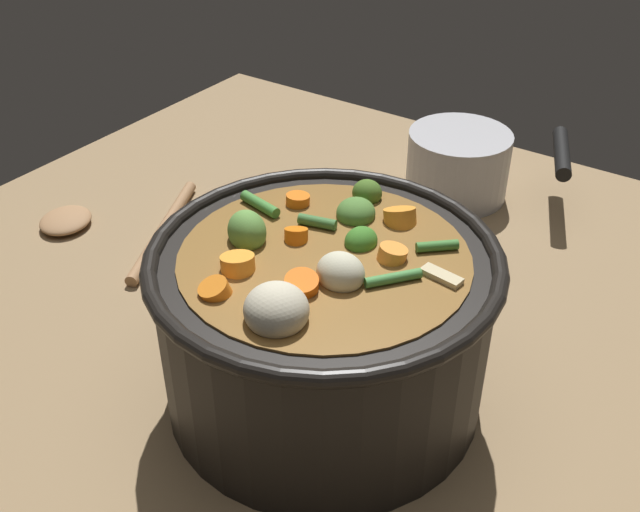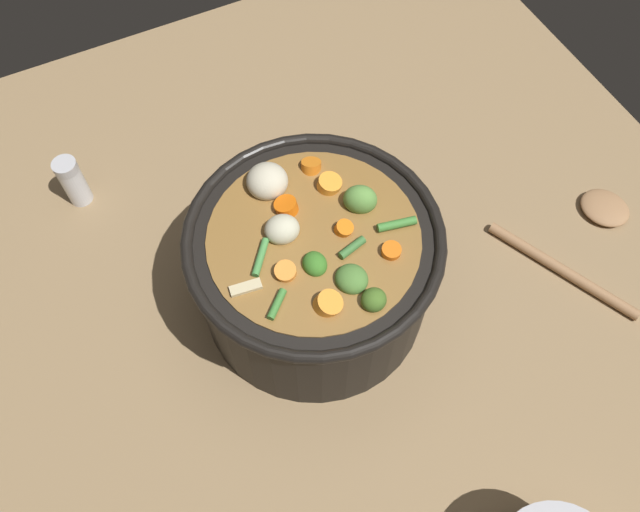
{
  "view_description": "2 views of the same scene",
  "coord_description": "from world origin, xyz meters",
  "views": [
    {
      "loc": [
        -0.4,
        -0.27,
        0.47
      ],
      "look_at": [
        0.01,
        0.01,
        0.13
      ],
      "focal_mm": 42.47,
      "sensor_mm": 36.0,
      "label": 1
    },
    {
      "loc": [
        0.33,
        -0.15,
        0.73
      ],
      "look_at": [
        0.01,
        0.0,
        0.13
      ],
      "focal_mm": 36.7,
      "sensor_mm": 36.0,
      "label": 2
    }
  ],
  "objects": [
    {
      "name": "ground_plane",
      "position": [
        0.0,
        0.0,
        0.0
      ],
      "size": [
        1.1,
        1.1,
        0.0
      ],
      "primitive_type": "plane",
      "color": "#8C704C"
    },
    {
      "name": "salt_shaker",
      "position": [
        -0.28,
        -0.22,
        0.04
      ],
      "size": [
        0.03,
        0.03,
        0.08
      ],
      "color": "silver",
      "rests_on": "ground_plane"
    },
    {
      "name": "wooden_spoon",
      "position": [
        0.08,
        0.36,
        0.01
      ],
      "size": [
        0.19,
        0.2,
        0.02
      ],
      "color": "#9F734C",
      "rests_on": "ground_plane"
    },
    {
      "name": "cooking_pot",
      "position": [
        -0.0,
        0.0,
        0.08
      ],
      "size": [
        0.28,
        0.28,
        0.17
      ],
      "color": "black",
      "rests_on": "ground_plane"
    }
  ]
}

